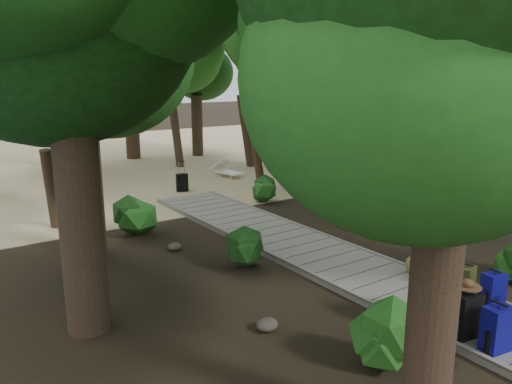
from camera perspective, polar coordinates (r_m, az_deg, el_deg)
ground at (r=11.19m, az=8.48°, el=-7.94°), size 120.00×120.00×0.00m
sand_beach at (r=24.95m, az=-17.48°, el=3.37°), size 40.00×22.00×0.02m
boardwalk at (r=11.87m, az=5.18°, el=-6.29°), size 2.00×12.00×0.12m
backpack_left_a at (r=8.18m, az=25.84°, el=-13.66°), size 0.43×0.33×0.75m
backpack_left_b at (r=8.39m, az=22.85°, el=-12.56°), size 0.46×0.36×0.78m
backpack_left_c at (r=8.60m, az=18.86°, el=-11.30°), size 0.48×0.36×0.85m
backpack_right_c at (r=9.68m, az=25.50°, el=-9.82°), size 0.42×0.33×0.63m
backpack_right_d at (r=10.03m, az=22.85°, el=-9.04°), size 0.40×0.33×0.54m
duffel_right_khaki at (r=10.40m, az=18.78°, el=-8.36°), size 0.47×0.63×0.38m
suitcase_on_boardwalk at (r=8.87m, az=18.12°, el=-11.45°), size 0.39×0.24×0.58m
lone_suitcase_on_sand at (r=17.71m, az=-8.44°, el=1.08°), size 0.44×0.32×0.62m
hat_brown at (r=8.27m, az=23.02°, el=-9.53°), size 0.42×0.42×0.13m
hat_white at (r=8.43m, az=18.79°, el=-8.25°), size 0.36×0.36×0.12m
kayak at (r=18.06m, az=-19.62°, el=0.18°), size 1.41×3.23×0.32m
sun_lounger at (r=20.07m, az=-3.07°, el=2.57°), size 0.92×1.89×0.58m
tree_right_c at (r=14.40m, az=14.77°, el=12.61°), size 4.58×4.58×7.93m
tree_right_d at (r=16.96m, az=16.03°, el=17.57°), size 5.94×5.94×10.89m
tree_right_e at (r=18.12m, az=5.13°, el=13.80°), size 4.68×4.68×8.42m
tree_right_f at (r=21.72m, az=3.90°, el=15.89°), size 5.64×5.64×10.07m
tree_left_a at (r=5.17m, az=21.37°, el=9.50°), size 4.51×4.51×7.51m
tree_left_b at (r=7.88m, az=-21.10°, el=18.04°), size 5.32×5.32×9.58m
tree_left_c at (r=11.49m, az=-19.54°, el=13.71°), size 4.90×4.90×8.51m
tree_back_a at (r=23.14m, az=-21.20°, el=14.85°), size 5.80×5.80×10.03m
tree_back_b at (r=25.08m, az=-14.41°, el=14.72°), size 5.43×5.43×9.69m
tree_back_c at (r=25.40m, az=-6.89°, el=13.09°), size 4.44×4.44×7.99m
palm_right_a at (r=17.27m, az=0.58°, el=11.15°), size 3.97×3.97×6.77m
palm_right_b at (r=22.34m, az=-1.15°, el=15.21°), size 4.96×4.96×9.58m
palm_right_c at (r=22.64m, az=-8.66°, el=12.81°), size 4.91×4.91×7.82m
palm_left_a at (r=13.89m, az=-23.83°, el=9.01°), size 4.10×4.10×6.52m
rock_left_a at (r=7.95m, az=20.19°, el=-16.97°), size 0.43×0.39×0.24m
rock_left_b at (r=8.29m, az=1.30°, el=-14.91°), size 0.36×0.33×0.20m
rock_left_c at (r=10.84m, az=-1.32°, el=-7.71°), size 0.50×0.45×0.28m
rock_left_d at (r=11.92m, az=-9.31°, el=-6.18°), size 0.32×0.29×0.18m
rock_right_b at (r=12.05m, az=20.44°, el=-6.46°), size 0.47×0.42×0.26m
rock_right_c at (r=13.41m, az=11.00°, el=-4.09°), size 0.28×0.25×0.15m
shrub_left_a at (r=7.49m, az=14.14°, el=-15.59°), size 1.00×1.00×0.90m
shrub_left_b at (r=10.61m, az=-1.50°, el=-6.47°), size 0.97×0.97×0.87m
shrub_left_c at (r=12.99m, az=-13.60°, el=-2.73°), size 1.16×1.16×1.05m
shrub_right_b at (r=13.78m, az=11.64°, el=-1.76°), size 1.15×1.15×1.03m
shrub_right_c at (r=15.95m, az=1.04°, el=0.14°), size 0.90×0.90×0.81m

